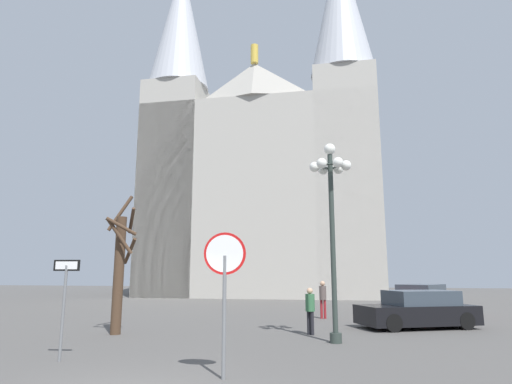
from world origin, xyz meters
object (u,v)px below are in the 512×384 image
Objects in this scene: pedestrian_walking at (323,296)px; stop_sign at (225,273)px; parked_car_far_red at (423,301)px; pedestrian_standing at (310,306)px; parked_car_near_black at (418,310)px; cathedral at (262,172)px; one_way_arrow_sign at (64,295)px; bare_tree at (120,267)px; street_lamp at (331,202)px.

stop_sign is at bearing -96.54° from pedestrian_walking.
stop_sign is 0.61× the size of parked_car_far_red.
parked_car_near_black is at bearing 34.29° from pedestrian_standing.
cathedral reaches higher than pedestrian_standing.
one_way_arrow_sign is 1.52× the size of pedestrian_standing.
pedestrian_walking is (5.69, 11.21, -0.50)m from one_way_arrow_sign.
one_way_arrow_sign is 4.68m from bare_tree.
bare_tree is at bearing -90.64° from cathedral.
street_lamp is at bearing -113.05° from parked_car_far_red.
parked_car_near_black is at bearing 41.65° from one_way_arrow_sign.
pedestrian_walking is (-3.74, 2.82, 0.37)m from parked_car_near_black.
one_way_arrow_sign is 7.97m from pedestrian_standing.
pedestrian_standing is (5.52, 5.72, -0.59)m from one_way_arrow_sign.
bare_tree reaches higher than one_way_arrow_sign.
cathedral reaches higher than stop_sign.
cathedral is at bearing 114.85° from parked_car_near_black.
cathedral is 27.56m from bare_tree.
bare_tree reaches higher than parked_car_far_red.
one_way_arrow_sign is 0.50× the size of parked_car_near_black.
one_way_arrow_sign is 0.49× the size of bare_tree.
one_way_arrow_sign is at bearing -76.85° from bare_tree.
pedestrian_walking is (-0.71, 7.11, -3.25)m from street_lamp.
parked_car_near_black is (10.48, 3.89, -1.62)m from bare_tree.
one_way_arrow_sign is 12.58m from pedestrian_walking.
stop_sign is at bearing -11.96° from one_way_arrow_sign.
cathedral is at bearing 89.36° from bare_tree.
one_way_arrow_sign is at bearing -127.28° from parked_car_far_red.
stop_sign is at bearing -112.70° from street_lamp.
parked_car_far_red is at bearing 66.95° from street_lamp.
stop_sign reaches higher than parked_car_far_red.
bare_tree is at bearing 134.70° from stop_sign.
street_lamp reaches higher than parked_car_far_red.
cathedral is 20.39× the size of pedestrian_walking.
pedestrian_standing is (-3.91, -2.67, 0.28)m from parked_car_near_black.
one_way_arrow_sign is 0.38× the size of street_lamp.
street_lamp reaches higher than bare_tree.
parked_car_far_red is 9.57m from pedestrian_standing.
parked_car_far_red is (1.12, 5.47, 0.05)m from parked_car_near_black.
street_lamp is 7.72m from bare_tree.
pedestrian_walking is at bearing -151.44° from parked_car_far_red.
one_way_arrow_sign reaches higher than pedestrian_walking.
parked_car_near_black is (3.03, 4.28, -3.62)m from street_lamp.
stop_sign is 12.25m from pedestrian_walking.
one_way_arrow_sign is at bearing -147.32° from street_lamp.
parked_car_far_red is at bearing 58.28° from pedestrian_standing.
cathedral is 22.18× the size of pedestrian_standing.
pedestrian_standing reaches higher than parked_car_far_red.
bare_tree is at bearing 176.99° from street_lamp.
cathedral is at bearing 105.23° from street_lamp.
stop_sign is 5.87m from street_lamp.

